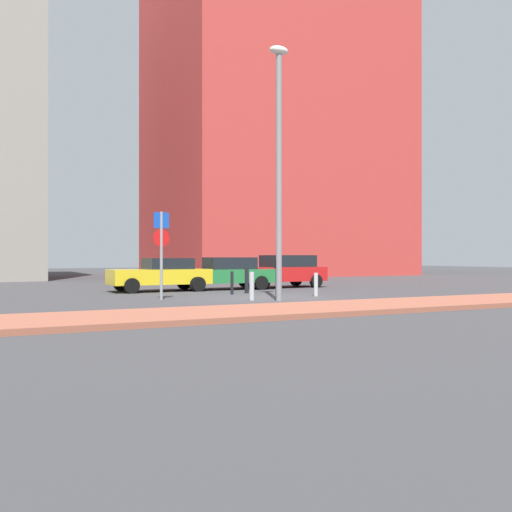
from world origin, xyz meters
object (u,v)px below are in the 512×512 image
at_px(parked_car_green, 224,273).
at_px(parking_meter, 277,274).
at_px(parked_car_red, 283,271).
at_px(parking_sign_post, 161,244).
at_px(traffic_bollard_near, 316,285).
at_px(street_lamp, 279,155).
at_px(traffic_bollard_mid, 247,281).
at_px(parked_car_yellow, 161,274).
at_px(traffic_bollard_far, 232,283).
at_px(traffic_bollard_edge, 252,286).

relative_size(parked_car_green, parking_meter, 3.35).
xyz_separation_m(parked_car_green, parked_car_red, (3.25, 0.30, 0.06)).
height_order(parking_sign_post, traffic_bollard_near, parking_sign_post).
distance_m(street_lamp, traffic_bollard_mid, 6.21).
height_order(parked_car_yellow, traffic_bollard_near, parked_car_yellow).
relative_size(parking_sign_post, traffic_bollard_far, 3.35).
height_order(street_lamp, traffic_bollard_mid, street_lamp).
bearing_deg(traffic_bollard_mid, parking_meter, -99.01).
distance_m(parked_car_yellow, parking_sign_post, 5.15).
bearing_deg(traffic_bollard_edge, street_lamp, -41.09).
height_order(parking_meter, traffic_bollard_far, parking_meter).
bearing_deg(parked_car_yellow, parking_meter, -71.34).
bearing_deg(traffic_bollard_far, parking_meter, -84.93).
bearing_deg(street_lamp, parking_meter, 68.81).
height_order(parked_car_green, parking_sign_post, parking_sign_post).
distance_m(parked_car_red, parking_sign_post, 9.34).
bearing_deg(traffic_bollard_mid, parking_sign_post, -156.03).
relative_size(parked_car_yellow, street_lamp, 0.50).
xyz_separation_m(parked_car_yellow, traffic_bollard_far, (1.91, -3.31, -0.29)).
bearing_deg(street_lamp, traffic_bollard_edge, 138.91).
distance_m(parked_car_green, traffic_bollard_far, 3.51).
height_order(parked_car_red, street_lamp, street_lamp).
height_order(parked_car_green, traffic_bollard_edge, parked_car_green).
xyz_separation_m(parked_car_yellow, traffic_bollard_near, (4.37, -5.70, -0.31)).
bearing_deg(parked_car_red, traffic_bollard_edge, -126.62).
bearing_deg(parked_car_red, traffic_bollard_near, -107.63).
xyz_separation_m(parked_car_yellow, street_lamp, (1.97, -7.09, 4.27)).
xyz_separation_m(parking_meter, street_lamp, (-0.22, -0.58, 4.12)).
relative_size(street_lamp, traffic_bollard_edge, 8.83).
height_order(parked_car_red, traffic_bollard_mid, parked_car_red).
xyz_separation_m(parking_sign_post, parking_meter, (3.67, -1.73, -1.05)).
relative_size(traffic_bollard_near, traffic_bollard_far, 0.97).
height_order(parked_car_red, parking_sign_post, parking_sign_post).
xyz_separation_m(parked_car_yellow, parked_car_green, (3.03, 0.01, 0.01)).
distance_m(parked_car_yellow, parked_car_green, 3.03).
bearing_deg(traffic_bollard_mid, traffic_bollard_edge, -113.15).
bearing_deg(parking_meter, traffic_bollard_near, 20.62).
relative_size(parking_sign_post, traffic_bollard_near, 3.46).
relative_size(parked_car_green, traffic_bollard_far, 5.02).
height_order(parked_car_yellow, parking_meter, parked_car_yellow).
bearing_deg(parking_sign_post, parked_car_red, 33.30).
bearing_deg(traffic_bollard_near, street_lamp, -149.75).
relative_size(parked_car_yellow, traffic_bollard_far, 4.68).
bearing_deg(parked_car_yellow, traffic_bollard_edge, -79.06).
distance_m(parked_car_red, traffic_bollard_mid, 4.76).
bearing_deg(parked_car_red, parked_car_green, -174.79).
distance_m(parking_sign_post, street_lamp, 5.16).
xyz_separation_m(street_lamp, traffic_bollard_near, (2.40, 1.40, -4.57)).
bearing_deg(street_lamp, traffic_bollard_far, 90.90).
relative_size(parked_car_yellow, traffic_bollard_near, 4.84).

